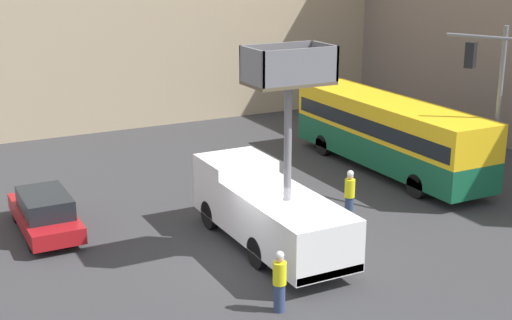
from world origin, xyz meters
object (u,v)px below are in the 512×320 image
Objects in this scene: road_worker_directing at (350,195)px; parked_car_curbside at (45,213)px; traffic_light_pole at (490,88)px; city_bus at (388,130)px; road_worker_near_truck at (280,282)px; utility_truck at (268,205)px.

parked_car_curbside is at bearing 124.81° from road_worker_directing.
traffic_light_pole reaches higher than parked_car_curbside.
city_bus is 5.92× the size of road_worker_directing.
parked_car_curbside is (-4.53, 8.71, -0.14)m from road_worker_near_truck.
road_worker_directing is at bearing 12.69° from utility_truck.
road_worker_near_truck is 7.50m from road_worker_directing.
city_bus is at bearing 97.75° from traffic_light_pole.
traffic_light_pole is 16.93m from parked_car_curbside.
road_worker_directing is 0.40× the size of parked_car_curbside.
traffic_light_pole is at bearing -0.11° from utility_truck.
road_worker_near_truck reaches higher than parked_car_curbside.
city_bus is 6.51m from road_worker_directing.
city_bus is at bearing 29.84° from utility_truck.
road_worker_directing is at bearing 170.95° from traffic_light_pole.
road_worker_near_truck is at bearing -174.00° from road_worker_directing.
road_worker_directing is at bearing 153.36° from road_worker_near_truck.
traffic_light_pole is (9.48, -0.02, 3.08)m from utility_truck.
city_bus reaches higher than road_worker_near_truck.
parked_car_curbside is (-6.33, 4.68, -0.72)m from utility_truck.
traffic_light_pole is 1.43× the size of parked_car_curbside.
city_bus is at bearing 5.60° from road_worker_directing.
city_bus is 13.98m from road_worker_near_truck.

